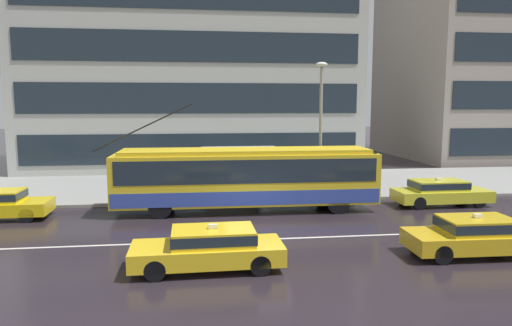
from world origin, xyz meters
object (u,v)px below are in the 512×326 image
at_px(pedestrian_walking_past, 211,169).
at_px(pedestrian_waiting_by_pole, 259,165).
at_px(bus_shelter, 239,159).
at_px(pedestrian_at_shelter, 313,161).
at_px(street_lamp, 321,118).
at_px(taxi_oncoming_near, 210,247).
at_px(pedestrian_approaching_curb, 209,175).
at_px(taxi_ahead_of_bus, 440,191).
at_px(taxi_oncoming_far, 474,234).
at_px(trolleybus, 247,177).

distance_m(pedestrian_walking_past, pedestrian_waiting_by_pole, 2.69).
distance_m(bus_shelter, pedestrian_at_shelter, 4.20).
bearing_deg(street_lamp, pedestrian_at_shelter, 90.00).
relative_size(bus_shelter, pedestrian_waiting_by_pole, 2.02).
bearing_deg(pedestrian_at_shelter, pedestrian_walking_past, -167.07).
xyz_separation_m(taxi_oncoming_near, bus_shelter, (1.90, 10.99, 1.32)).
bearing_deg(pedestrian_at_shelter, pedestrian_approaching_curb, 177.96).
bearing_deg(pedestrian_walking_past, street_lamp, -1.77).
bearing_deg(bus_shelter, pedestrian_at_shelter, 5.43).
relative_size(taxi_ahead_of_bus, pedestrian_approaching_curb, 2.80).
distance_m(taxi_oncoming_far, taxi_ahead_of_bus, 7.82).
bearing_deg(bus_shelter, pedestrian_approaching_curb, 159.57).
xyz_separation_m(bus_shelter, pedestrian_waiting_by_pole, (1.05, -0.19, -0.27)).
distance_m(taxi_ahead_of_bus, street_lamp, 6.95).
height_order(bus_shelter, pedestrian_walking_past, bus_shelter).
distance_m(taxi_oncoming_far, pedestrian_walking_past, 12.96).
xyz_separation_m(taxi_oncoming_near, street_lamp, (6.08, 9.90, 3.54)).
xyz_separation_m(taxi_oncoming_near, pedestrian_approaching_curb, (0.28, 11.60, 0.42)).
xyz_separation_m(taxi_oncoming_far, taxi_ahead_of_bus, (2.83, 7.29, 0.00)).
xyz_separation_m(taxi_ahead_of_bus, pedestrian_walking_past, (-11.19, 2.57, 0.94)).
distance_m(trolleybus, pedestrian_waiting_by_pole, 3.33).
xyz_separation_m(taxi_ahead_of_bus, pedestrian_approaching_curb, (-11.28, 4.08, 0.42)).
bearing_deg(pedestrian_walking_past, taxi_ahead_of_bus, -12.91).
height_order(pedestrian_at_shelter, pedestrian_approaching_curb, pedestrian_at_shelter).
xyz_separation_m(taxi_oncoming_near, taxi_ahead_of_bus, (11.56, 7.51, 0.00)).
relative_size(pedestrian_at_shelter, pedestrian_walking_past, 1.07).
height_order(taxi_oncoming_near, pedestrian_walking_past, pedestrian_walking_past).
relative_size(taxi_oncoming_far, pedestrian_approaching_curb, 2.57).
relative_size(bus_shelter, street_lamp, 0.58).
bearing_deg(pedestrian_walking_past, pedestrian_waiting_by_pole, 15.63).
xyz_separation_m(pedestrian_approaching_curb, pedestrian_walking_past, (0.09, -1.52, 0.52)).
distance_m(taxi_oncoming_near, pedestrian_waiting_by_pole, 11.25).
height_order(taxi_oncoming_near, street_lamp, street_lamp).
height_order(taxi_oncoming_near, bus_shelter, bus_shelter).
relative_size(taxi_oncoming_far, street_lamp, 0.61).
bearing_deg(bus_shelter, street_lamp, -14.63).
xyz_separation_m(trolleybus, pedestrian_at_shelter, (4.13, 3.76, 0.20)).
height_order(taxi_oncoming_far, bus_shelter, bus_shelter).
xyz_separation_m(pedestrian_walking_past, pedestrian_waiting_by_pole, (2.59, 0.72, 0.11)).
relative_size(pedestrian_approaching_curb, pedestrian_waiting_by_pole, 0.84).
height_order(taxi_oncoming_far, pedestrian_at_shelter, pedestrian_at_shelter).
bearing_deg(taxi_oncoming_near, pedestrian_approaching_curb, 88.60).
relative_size(trolleybus, pedestrian_at_shelter, 6.37).
bearing_deg(pedestrian_approaching_curb, taxi_oncoming_near, -91.40).
xyz_separation_m(taxi_ahead_of_bus, bus_shelter, (-9.66, 3.48, 1.32)).
height_order(pedestrian_approaching_curb, pedestrian_waiting_by_pole, pedestrian_waiting_by_pole).
relative_size(bus_shelter, pedestrian_approaching_curb, 2.41).
bearing_deg(pedestrian_walking_past, taxi_oncoming_far, -49.67).
relative_size(pedestrian_walking_past, street_lamp, 0.27).
height_order(taxi_oncoming_near, taxi_ahead_of_bus, same).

